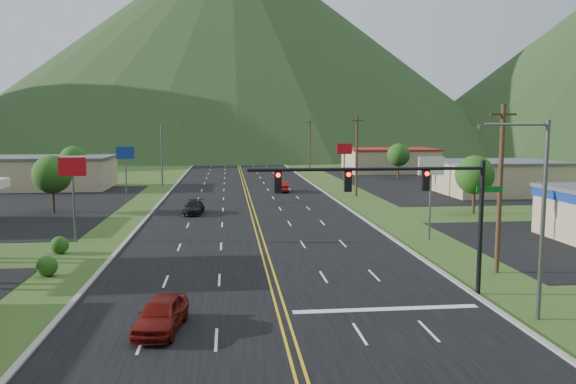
{
  "coord_description": "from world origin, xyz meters",
  "views": [
    {
      "loc": [
        -2.44,
        -13.28,
        8.74
      ],
      "look_at": [
        1.4,
        22.39,
        4.5
      ],
      "focal_mm": 35.0,
      "sensor_mm": 36.0,
      "label": 1
    }
  ],
  "objects": [
    {
      "name": "traffic_signal",
      "position": [
        6.48,
        14.0,
        5.33
      ],
      "size": [
        13.1,
        0.43,
        7.0
      ],
      "color": "black",
      "rests_on": "ground"
    },
    {
      "name": "streetlight_east",
      "position": [
        11.18,
        10.0,
        5.18
      ],
      "size": [
        3.28,
        0.25,
        9.0
      ],
      "color": "#59595E",
      "rests_on": "ground"
    },
    {
      "name": "streetlight_west",
      "position": [
        -11.68,
        70.0,
        5.18
      ],
      "size": [
        3.28,
        0.25,
        9.0
      ],
      "color": "#59595E",
      "rests_on": "ground"
    },
    {
      "name": "building_west_far",
      "position": [
        -28.0,
        68.0,
        2.26
      ],
      "size": [
        18.4,
        11.4,
        4.5
      ],
      "color": "#CBB08D",
      "rests_on": "ground"
    },
    {
      "name": "building_east_mid",
      "position": [
        32.0,
        55.0,
        2.16
      ],
      "size": [
        14.4,
        11.4,
        4.3
      ],
      "color": "#CBB08D",
      "rests_on": "ground"
    },
    {
      "name": "building_east_far",
      "position": [
        28.0,
        90.0,
        2.26
      ],
      "size": [
        16.4,
        12.4,
        4.5
      ],
      "color": "#CBB08D",
      "rests_on": "ground"
    },
    {
      "name": "pole_sign_west_a",
      "position": [
        -14.0,
        30.0,
        5.05
      ],
      "size": [
        2.0,
        0.18,
        6.4
      ],
      "color": "#59595E",
      "rests_on": "ground"
    },
    {
      "name": "pole_sign_west_b",
      "position": [
        -14.0,
        52.0,
        5.05
      ],
      "size": [
        2.0,
        0.18,
        6.4
      ],
      "color": "#59595E",
      "rests_on": "ground"
    },
    {
      "name": "pole_sign_east_a",
      "position": [
        13.0,
        28.0,
        5.05
      ],
      "size": [
        2.0,
        0.18,
        6.4
      ],
      "color": "#59595E",
      "rests_on": "ground"
    },
    {
      "name": "pole_sign_east_b",
      "position": [
        13.0,
        60.0,
        5.05
      ],
      "size": [
        2.0,
        0.18,
        6.4
      ],
      "color": "#59595E",
      "rests_on": "ground"
    },
    {
      "name": "tree_west_a",
      "position": [
        -20.0,
        45.0,
        3.89
      ],
      "size": [
        3.84,
        3.84,
        5.82
      ],
      "color": "#382314",
      "rests_on": "ground"
    },
    {
      "name": "tree_west_b",
      "position": [
        -25.0,
        72.0,
        3.89
      ],
      "size": [
        3.84,
        3.84,
        5.82
      ],
      "color": "#382314",
      "rests_on": "ground"
    },
    {
      "name": "tree_east_a",
      "position": [
        22.0,
        40.0,
        3.89
      ],
      "size": [
        3.84,
        3.84,
        5.82
      ],
      "color": "#382314",
      "rests_on": "ground"
    },
    {
      "name": "tree_east_b",
      "position": [
        26.0,
        78.0,
        3.89
      ],
      "size": [
        3.84,
        3.84,
        5.82
      ],
      "color": "#382314",
      "rests_on": "ground"
    },
    {
      "name": "utility_pole_a",
      "position": [
        13.5,
        18.0,
        5.13
      ],
      "size": [
        1.6,
        0.28,
        10.0
      ],
      "color": "#382314",
      "rests_on": "ground"
    },
    {
      "name": "utility_pole_b",
      "position": [
        13.5,
        55.0,
        5.13
      ],
      "size": [
        1.6,
        0.28,
        10.0
      ],
      "color": "#382314",
      "rests_on": "ground"
    },
    {
      "name": "utility_pole_c",
      "position": [
        13.5,
        95.0,
        5.13
      ],
      "size": [
        1.6,
        0.28,
        10.0
      ],
      "color": "#382314",
      "rests_on": "ground"
    },
    {
      "name": "utility_pole_d",
      "position": [
        13.5,
        135.0,
        5.13
      ],
      "size": [
        1.6,
        0.28,
        10.0
      ],
      "color": "#382314",
      "rests_on": "ground"
    },
    {
      "name": "mountain_n",
      "position": [
        0.0,
        220.0,
        42.5
      ],
      "size": [
        220.0,
        220.0,
        85.0
      ],
      "primitive_type": "cone",
      "color": "#1A3518",
      "rests_on": "ground"
    },
    {
      "name": "car_red_near",
      "position": [
        -5.34,
        10.29,
        0.73
      ],
      "size": [
        2.33,
        4.47,
        1.45
      ],
      "primitive_type": "imported",
      "rotation": [
        0.0,
        0.0,
        -0.15
      ],
      "color": "#650F0B",
      "rests_on": "ground"
    },
    {
      "name": "car_dark_mid",
      "position": [
        -5.85,
        42.42,
        0.63
      ],
      "size": [
        2.14,
        4.49,
        1.26
      ],
      "primitive_type": "imported",
      "rotation": [
        0.0,
        0.0,
        -0.09
      ],
      "color": "black",
      "rests_on": "ground"
    },
    {
      "name": "car_red_far",
      "position": [
        4.84,
        60.25,
        0.72
      ],
      "size": [
        1.97,
        4.48,
        1.43
      ],
      "primitive_type": "imported",
      "rotation": [
        0.0,
        0.0,
        3.03
      ],
      "color": "maroon",
      "rests_on": "ground"
    }
  ]
}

